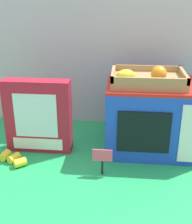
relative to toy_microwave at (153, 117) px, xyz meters
name	(u,v)px	position (x,y,z in m)	size (l,w,h in m)	color
ground_plane	(116,151)	(-0.15, -0.04, -0.14)	(1.70, 1.70, 0.00)	#219E54
display_back_panel	(120,42)	(-0.15, 0.26, 0.25)	(1.61, 0.03, 0.79)	#B7BABF
toy_microwave	(153,117)	(0.00, 0.00, 0.00)	(0.37, 0.27, 0.28)	blue
food_groups_crate	(147,79)	(-0.04, -0.02, 0.16)	(0.27, 0.20, 0.08)	#A37F51
cookie_set_box	(38,116)	(-0.46, -0.06, 0.01)	(0.26, 0.07, 0.30)	#B2192D
price_sign	(102,158)	(-0.19, -0.21, -0.07)	(0.07, 0.01, 0.10)	black
loose_toy_banana	(13,159)	(-0.53, -0.17, -0.12)	(0.12, 0.09, 0.03)	yellow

